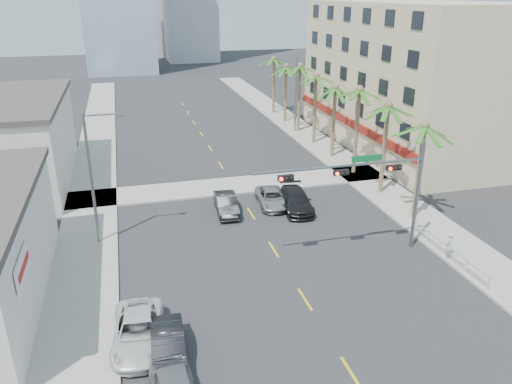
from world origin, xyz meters
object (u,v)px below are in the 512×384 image
(car_parked_far, at_px, (138,331))
(car_lane_left, at_px, (226,204))
(traffic_signal_mast, at_px, (374,181))
(car_parked_mid, at_px, (168,347))
(car_lane_center, at_px, (272,198))
(pedestrian, at_px, (449,246))
(car_lane_right, at_px, (296,200))

(car_parked_far, height_order, car_lane_left, car_lane_left)
(traffic_signal_mast, relative_size, car_parked_mid, 2.54)
(car_lane_center, relative_size, pedestrian, 2.70)
(car_lane_center, distance_m, pedestrian, 14.02)
(car_lane_left, bearing_deg, car_parked_far, -113.35)
(traffic_signal_mast, height_order, car_parked_mid, traffic_signal_mast)
(car_parked_far, relative_size, pedestrian, 3.04)
(car_parked_mid, relative_size, pedestrian, 2.56)
(traffic_signal_mast, bearing_deg, car_lane_left, 131.02)
(car_parked_mid, relative_size, car_parked_far, 0.84)
(car_parked_mid, distance_m, car_lane_center, 18.87)
(traffic_signal_mast, distance_m, car_lane_left, 12.35)
(car_parked_mid, bearing_deg, car_lane_left, 71.44)
(car_lane_right, distance_m, pedestrian, 12.09)
(car_parked_far, bearing_deg, car_lane_left, 67.43)
(car_parked_far, height_order, pedestrian, pedestrian)
(traffic_signal_mast, height_order, car_lane_left, traffic_signal_mast)
(car_parked_mid, relative_size, car_lane_center, 0.95)
(car_parked_far, bearing_deg, car_lane_center, 57.43)
(car_parked_mid, bearing_deg, car_lane_right, 54.89)
(traffic_signal_mast, height_order, car_parked_far, traffic_signal_mast)
(car_parked_mid, bearing_deg, car_parked_far, 132.25)
(car_lane_left, bearing_deg, car_lane_center, 10.52)
(car_parked_mid, xyz_separation_m, car_parked_far, (-1.28, 1.54, 0.00))
(car_lane_center, bearing_deg, car_parked_mid, -116.22)
(pedestrian, bearing_deg, car_parked_far, -20.60)
(car_parked_far, distance_m, car_lane_left, 15.90)
(traffic_signal_mast, xyz_separation_m, car_parked_far, (-14.87, -5.41, -4.34))
(car_parked_far, bearing_deg, pedestrian, 14.28)
(pedestrian, bearing_deg, car_parked_mid, -15.30)
(pedestrian, bearing_deg, traffic_signal_mast, -55.44)
(car_lane_left, xyz_separation_m, pedestrian, (12.11, -10.85, 0.28))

